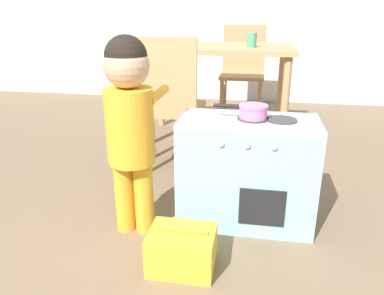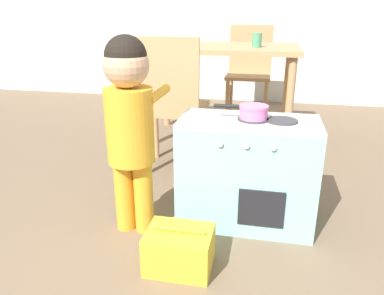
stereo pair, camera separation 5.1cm
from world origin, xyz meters
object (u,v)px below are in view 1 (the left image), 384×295
Objects in this scene: play_kitchen at (246,172)px; toy_pot at (252,110)px; dining_table at (216,59)px; dining_chair_far at (243,69)px; cup_on_table at (252,40)px; toy_basket at (182,250)px; child_figure at (130,115)px; dining_chair_near at (167,103)px.

toy_pot reaches higher than play_kitchen.
toy_pot is 1.31m from dining_table.
toy_pot is 1.99m from dining_chair_far.
dining_chair_far is at bearing 96.20° from cup_on_table.
dining_chair_far reaches higher than dining_table.
dining_chair_far is (0.12, 2.42, 0.39)m from toy_basket.
cup_on_table is (0.21, 1.61, 0.73)m from toy_basket.
dining_chair_near is (0.01, 0.69, -0.11)m from child_figure.
dining_chair_near reaches higher than toy_basket.
toy_pot is at bearing -43.31° from dining_chair_near.
toy_pot is 0.29× the size of dining_chair_near.
toy_pot is at bearing 93.83° from dining_chair_far.
play_kitchen is 0.53m from toy_basket.
dining_chair_near is at bearing -126.20° from cup_on_table.
toy_basket is 0.31× the size of dining_chair_far.
toy_pot is 2.51× the size of cup_on_table.
toy_pot is 0.29× the size of dining_chair_far.
play_kitchen is at bearing -88.41° from cup_on_table.
dining_chair_near is at bearing 136.00° from play_kitchen.
dining_chair_far is (0.40, 1.48, 0.00)m from dining_chair_near.
dining_chair_near reaches higher than dining_table.
toy_basket is (0.29, -0.25, -0.51)m from child_figure.
dining_table reaches higher than toy_pot.
toy_pot is at bearing -87.81° from cup_on_table.
play_kitchen is at bearing -44.00° from dining_chair_near.
child_figure is (-0.53, -0.18, 0.32)m from play_kitchen.
dining_table is 0.76m from dining_chair_far.
play_kitchen is 0.32m from toy_pot.
dining_chair_near is (-0.54, 0.50, -0.11)m from toy_pot.
dining_table is 0.81m from dining_chair_near.
cup_on_table is at bearing 96.20° from dining_chair_far.
play_kitchen is 2.00m from dining_chair_far.
dining_chair_near reaches higher than toy_pot.
toy_basket is at bearing -73.41° from dining_chair_near.
toy_basket is at bearing -119.41° from play_kitchen.
toy_pot is at bearing 18.39° from child_figure.
play_kitchen is 2.59× the size of toy_pot.
child_figure reaches higher than dining_table.
toy_basket is (-0.26, -0.43, -0.50)m from toy_pot.
play_kitchen is 1.36m from dining_table.
play_kitchen is at bearing 93.47° from dining_chair_far.
dining_table is at bearing 81.24° from child_figure.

